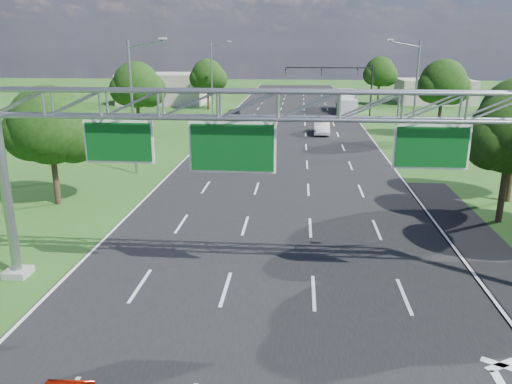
# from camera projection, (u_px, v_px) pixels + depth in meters

# --- Properties ---
(ground) EXTENTS (220.00, 220.00, 0.00)m
(ground) POSITION_uv_depth(u_px,v_px,m) (284.00, 177.00, 38.02)
(ground) COLOR #214C17
(ground) RESTS_ON ground
(road) EXTENTS (18.00, 180.00, 0.02)m
(road) POSITION_uv_depth(u_px,v_px,m) (284.00, 177.00, 38.02)
(road) COLOR black
(road) RESTS_ON ground
(road_flare) EXTENTS (3.00, 30.00, 0.02)m
(road_flare) POSITION_uv_depth(u_px,v_px,m) (504.00, 274.00, 21.90)
(road_flare) COLOR black
(road_flare) RESTS_ON ground
(sign_gantry) EXTENTS (23.50, 1.00, 9.56)m
(sign_gantry) POSITION_uv_depth(u_px,v_px,m) (280.00, 121.00, 18.84)
(sign_gantry) COLOR gray
(sign_gantry) RESTS_ON ground
(traffic_signal) EXTENTS (12.21, 0.24, 7.00)m
(traffic_signal) POSITION_uv_depth(u_px,v_px,m) (346.00, 78.00, 69.37)
(traffic_signal) COLOR black
(traffic_signal) RESTS_ON ground
(streetlight_l_near) EXTENTS (2.97, 0.22, 10.16)m
(streetlight_l_near) POSITION_uv_depth(u_px,v_px,m) (134.00, 101.00, 37.37)
(streetlight_l_near) COLOR gray
(streetlight_l_near) RESTS_ON ground
(streetlight_l_far) EXTENTS (2.97, 0.22, 10.16)m
(streetlight_l_far) POSITION_uv_depth(u_px,v_px,m) (213.00, 75.00, 70.81)
(streetlight_l_far) COLOR gray
(streetlight_l_far) RESTS_ON ground
(streetlight_r_mid) EXTENTS (2.97, 0.22, 10.16)m
(streetlight_r_mid) POSITION_uv_depth(u_px,v_px,m) (413.00, 92.00, 45.06)
(streetlight_r_mid) COLOR gray
(streetlight_r_mid) RESTS_ON ground
(tree_verge_la) EXTENTS (5.76, 4.80, 7.40)m
(tree_verge_la) POSITION_uv_depth(u_px,v_px,m) (51.00, 129.00, 30.21)
(tree_verge_la) COLOR #2D2116
(tree_verge_la) RESTS_ON ground
(tree_verge_lb) EXTENTS (5.76, 4.80, 8.06)m
(tree_verge_lb) POSITION_uv_depth(u_px,v_px,m) (137.00, 87.00, 52.16)
(tree_verge_lb) COLOR #2D2116
(tree_verge_lb) RESTS_ON ground
(tree_verge_lc) EXTENTS (5.76, 4.80, 7.62)m
(tree_verge_lc) POSITION_uv_depth(u_px,v_px,m) (208.00, 77.00, 75.92)
(tree_verge_lc) COLOR #2D2116
(tree_verge_lc) RESTS_ON ground
(tree_verge_rd) EXTENTS (5.76, 4.80, 8.28)m
(tree_verge_rd) POSITION_uv_depth(u_px,v_px,m) (443.00, 85.00, 52.33)
(tree_verge_rd) COLOR #2D2116
(tree_verge_rd) RESTS_ON ground
(tree_verge_re) EXTENTS (5.76, 4.80, 7.84)m
(tree_verge_re) POSITION_uv_depth(u_px,v_px,m) (380.00, 73.00, 81.27)
(tree_verge_re) COLOR #2D2116
(tree_verge_re) RESTS_ON ground
(building_left) EXTENTS (14.00, 10.00, 5.00)m
(building_left) POSITION_uv_depth(u_px,v_px,m) (164.00, 88.00, 84.98)
(building_left) COLOR #B0A194
(building_left) RESTS_ON ground
(building_right) EXTENTS (12.00, 9.00, 4.00)m
(building_right) POSITION_uv_depth(u_px,v_px,m) (434.00, 91.00, 85.15)
(building_right) COLOR #B0A194
(building_right) RESTS_ON ground
(car_queue_a) EXTENTS (2.34, 5.05, 1.43)m
(car_queue_a) POSITION_uv_depth(u_px,v_px,m) (261.00, 124.00, 58.82)
(car_queue_a) COLOR silver
(car_queue_a) RESTS_ON ground
(car_queue_c) EXTENTS (1.80, 4.37, 1.48)m
(car_queue_c) POSITION_uv_depth(u_px,v_px,m) (233.00, 115.00, 65.82)
(car_queue_c) COLOR black
(car_queue_c) RESTS_ON ground
(car_queue_d) EXTENTS (1.75, 4.90, 1.61)m
(car_queue_d) POSITION_uv_depth(u_px,v_px,m) (322.00, 127.00, 55.97)
(car_queue_d) COLOR silver
(car_queue_d) RESTS_ON ground
(box_truck) EXTENTS (2.57, 8.35, 3.17)m
(box_truck) POSITION_uv_depth(u_px,v_px,m) (347.00, 102.00, 73.73)
(box_truck) COLOR white
(box_truck) RESTS_ON ground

